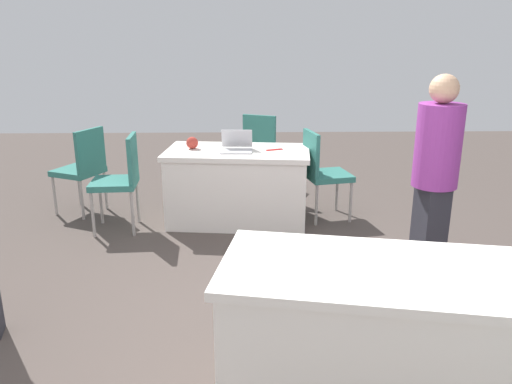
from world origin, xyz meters
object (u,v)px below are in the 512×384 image
chair_back_row (263,146)px  table_back_left (393,335)px  chair_aisle (121,176)px  scissors_red (274,150)px  chair_tucked_right (322,169)px  chair_by_pillar (83,165)px  table_foreground (238,186)px  yarn_ball (192,143)px  laptop_silver (236,147)px  person_attendee_standing (435,171)px

chair_back_row → table_back_left: bearing=-59.0°
chair_aisle → scissors_red: (-1.53, -0.20, 0.22)m
chair_tucked_right → scissors_red: bearing=-93.6°
table_back_left → chair_by_pillar: chair_by_pillar is taller
table_foreground → chair_by_pillar: (1.69, -0.29, 0.15)m
table_back_left → yarn_ball: bearing=-65.2°
chair_by_pillar → scissors_red: (-2.06, 0.31, 0.23)m
laptop_silver → chair_tucked_right: bearing=-170.2°
chair_tucked_right → chair_back_row: chair_back_row is taller
table_back_left → chair_by_pillar: (2.53, -3.07, 0.15)m
yarn_ball → chair_by_pillar: bearing=-10.5°
chair_tucked_right → chair_by_pillar: bearing=-107.3°
person_attendee_standing → laptop_silver: bearing=-136.9°
chair_by_pillar → laptop_silver: 1.73m
chair_back_row → person_attendee_standing: bearing=-41.0°
laptop_silver → table_back_left: bearing=110.2°
chair_back_row → laptop_silver: size_ratio=2.95×
chair_by_pillar → laptop_silver: size_ratio=2.87×
table_foreground → yarn_ball: yarn_ball is taller
scissors_red → chair_by_pillar: bearing=-29.2°
yarn_ball → laptop_silver: bearing=165.6°
chair_by_pillar → chair_back_row: bearing=-42.8°
table_back_left → chair_back_row: chair_back_row is taller
table_foreground → yarn_ball: size_ratio=12.44×
table_back_left → laptop_silver: laptop_silver is taller
table_foreground → person_attendee_standing: person_attendee_standing is taller
chair_by_pillar → scissors_red: chair_by_pillar is taller
chair_tucked_right → laptop_silver: 0.94m
chair_aisle → yarn_ball: size_ratio=7.84×
chair_tucked_right → table_back_left: bearing=-12.9°
table_back_left → chair_tucked_right: (-0.04, -2.83, 0.16)m
table_back_left → person_attendee_standing: (-0.68, -1.38, 0.52)m
table_back_left → laptop_silver: (0.85, -2.72, 0.42)m
table_foreground → chair_back_row: 1.16m
table_back_left → person_attendee_standing: bearing=-116.1°
table_back_left → chair_by_pillar: size_ratio=2.03×
person_attendee_standing → yarn_ball: 2.47m
chair_aisle → person_attendee_standing: (-2.68, 1.18, 0.35)m
table_back_left → laptop_silver: 2.88m
chair_by_pillar → laptop_silver: (-1.68, 0.34, 0.27)m
table_foreground → laptop_silver: bearing=77.6°
yarn_ball → table_foreground: bearing=171.6°
chair_back_row → yarn_ball: size_ratio=7.90×
chair_by_pillar → chair_back_row: size_ratio=0.97×
table_back_left → chair_back_row: 3.92m
chair_back_row → person_attendee_standing: (-1.22, 2.50, 0.34)m
laptop_silver → chair_back_row: bearing=-102.4°
scissors_red → chair_back_row: bearing=-106.9°
table_foreground → chair_by_pillar: bearing=-9.9°
person_attendee_standing → scissors_red: person_attendee_standing is taller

